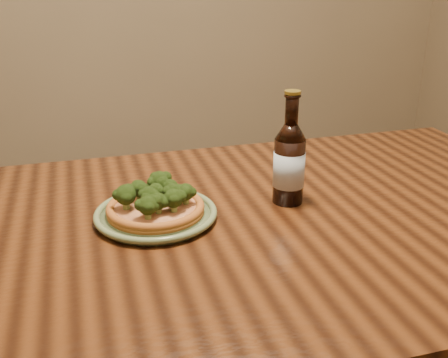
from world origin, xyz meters
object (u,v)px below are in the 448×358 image
object	(u,v)px
table	(232,259)
beer_bottle	(289,162)
plate	(156,214)
pizza	(156,204)

from	to	relation	value
table	beer_bottle	distance (m)	0.24
plate	beer_bottle	world-z (taller)	beer_bottle
plate	beer_bottle	distance (m)	0.30
table	plate	size ratio (longest dim) A/B	6.42
beer_bottle	table	bearing A→B (deg)	-170.64
table	pizza	xyz separation A→B (m)	(-0.15, 0.05, 0.13)
beer_bottle	pizza	bearing A→B (deg)	169.96
table	beer_bottle	xyz separation A→B (m)	(0.14, 0.05, 0.18)
plate	pizza	xyz separation A→B (m)	(0.00, 0.00, 0.02)
pizza	beer_bottle	xyz separation A→B (m)	(0.29, 0.00, 0.06)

